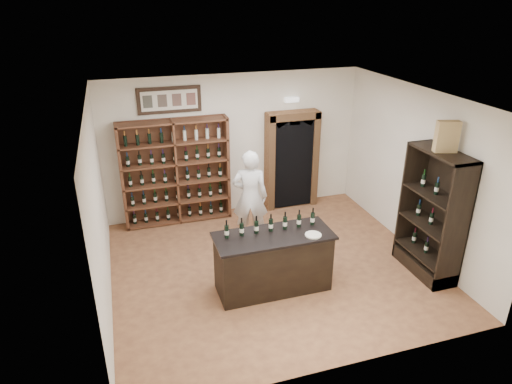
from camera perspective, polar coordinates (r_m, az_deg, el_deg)
The scene contains 21 objects.
floor at distance 8.23m, azimuth 2.02°, elevation -9.30°, with size 5.50×5.50×0.00m, color #98633C.
ceiling at distance 7.06m, azimuth 2.38°, elevation 11.56°, with size 5.50×5.50×0.00m, color white.
wall_back at distance 9.76m, azimuth -2.73°, elevation 5.91°, with size 5.50×0.04×3.00m, color white.
wall_left at distance 7.16m, azimuth -19.07°, elevation -2.32°, with size 0.04×5.00×3.00m, color white.
wall_right at distance 8.77m, azimuth 19.40°, elevation 2.45°, with size 0.04×5.00×3.00m, color white.
wine_shelf at distance 9.51m, azimuth -10.01°, elevation 2.52°, with size 2.20×0.38×2.20m.
framed_picture at distance 9.23m, azimuth -10.78°, elevation 11.23°, with size 1.25×0.04×0.52m, color black.
arched_doorway at distance 10.09m, azimuth 4.46°, elevation 4.31°, with size 1.17×0.35×2.17m.
emergency_light at distance 9.83m, azimuth 4.49°, elevation 11.43°, with size 0.30×0.10×0.10m, color white.
tasting_counter at distance 7.43m, azimuth 2.15°, elevation -8.77°, with size 1.88×0.78×1.00m.
counter_bottle_0 at distance 7.05m, azimuth -3.69°, elevation -4.94°, with size 0.07×0.07×0.30m.
counter_bottle_1 at distance 7.11m, azimuth -1.80°, elevation -4.67°, with size 0.07×0.07×0.30m.
counter_bottle_2 at distance 7.17m, azimuth 0.05°, elevation -4.39°, with size 0.07×0.07×0.30m.
counter_bottle_3 at distance 7.23m, azimuth 1.87°, elevation -4.12°, with size 0.07×0.07×0.30m.
counter_bottle_4 at distance 7.31m, azimuth 3.65°, elevation -3.85°, with size 0.07×0.07×0.30m.
counter_bottle_5 at distance 7.39m, azimuth 5.39°, elevation -3.59°, with size 0.07×0.07×0.30m.
counter_bottle_6 at distance 7.48m, azimuth 7.09°, elevation -3.32°, with size 0.07×0.07×0.30m.
side_cabinet at distance 8.30m, azimuth 21.01°, elevation -4.71°, with size 0.48×1.20×2.20m.
shopkeeper at distance 8.64m, azimuth -0.75°, elevation -0.61°, with size 0.67×0.44×1.85m, color silver.
plate at distance 7.20m, azimuth 7.16°, elevation -5.35°, with size 0.26×0.26×0.02m, color beige.
wine_crate at distance 7.65m, azimuth 22.75°, elevation 6.41°, with size 0.35×0.14×0.49m, color tan.
Camera 1 is at (-2.34, -6.49, 4.49)m, focal length 32.00 mm.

